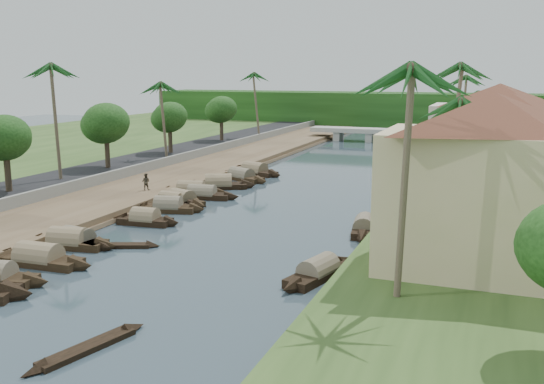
% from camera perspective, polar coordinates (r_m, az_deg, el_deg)
% --- Properties ---
extents(ground, '(220.00, 220.00, 0.00)m').
position_cam_1_polar(ground, '(44.54, -5.98, -5.15)').
color(ground, '#32424C').
rests_on(ground, ground).
extents(left_bank, '(10.00, 180.00, 0.80)m').
position_cam_1_polar(left_bank, '(69.09, -10.43, 0.94)').
color(left_bank, brown).
rests_on(left_bank, ground).
extents(right_bank, '(16.00, 180.00, 1.20)m').
position_cam_1_polar(right_bank, '(59.31, 19.94, -1.05)').
color(right_bank, '#2B451B').
rests_on(right_bank, ground).
extents(road, '(8.00, 180.00, 1.40)m').
position_cam_1_polar(road, '(73.76, -16.11, 1.56)').
color(road, black).
rests_on(road, ground).
extents(retaining_wall, '(0.40, 180.00, 1.10)m').
position_cam_1_polar(retaining_wall, '(71.18, -13.36, 1.89)').
color(retaining_wall, gray).
rests_on(retaining_wall, left_bank).
extents(treeline, '(120.00, 14.00, 8.00)m').
position_cam_1_polar(treeline, '(139.72, 12.84, 7.44)').
color(treeline, black).
rests_on(treeline, ground).
extents(bridge, '(28.00, 4.00, 2.40)m').
position_cam_1_polar(bridge, '(112.32, 10.76, 5.50)').
color(bridge, '#A1A096').
rests_on(bridge, ground).
extents(building_near, '(14.85, 14.85, 10.20)m').
position_cam_1_polar(building_near, '(36.62, 19.85, 0.93)').
color(building_near, beige).
rests_on(building_near, right_bank).
extents(building_mid, '(14.11, 14.11, 9.70)m').
position_cam_1_polar(building_mid, '(52.50, 21.29, 3.48)').
color(building_mid, '#DBA79B').
rests_on(building_mid, right_bank).
extents(building_far, '(15.59, 15.59, 10.20)m').
position_cam_1_polar(building_far, '(66.39, 20.41, 5.23)').
color(building_far, beige).
rests_on(building_far, right_bank).
extents(building_distant, '(12.62, 12.62, 9.20)m').
position_cam_1_polar(building_distant, '(86.36, 21.21, 6.06)').
color(building_distant, beige).
rests_on(building_distant, right_bank).
extents(sampan_2, '(8.43, 2.12, 2.21)m').
position_cam_1_polar(sampan_2, '(42.97, -21.09, -5.89)').
color(sampan_2, black).
rests_on(sampan_2, ground).
extents(sampan_3, '(7.06, 2.64, 1.91)m').
position_cam_1_polar(sampan_3, '(46.78, -17.84, -4.32)').
color(sampan_3, black).
rests_on(sampan_3, ground).
extents(sampan_4, '(7.87, 2.85, 2.20)m').
position_cam_1_polar(sampan_4, '(46.41, -18.60, -4.48)').
color(sampan_4, black).
rests_on(sampan_4, ground).
extents(sampan_5, '(6.39, 2.08, 2.04)m').
position_cam_1_polar(sampan_5, '(51.69, -11.84, -2.56)').
color(sampan_5, black).
rests_on(sampan_5, ground).
extents(sampan_6, '(7.18, 3.14, 2.11)m').
position_cam_1_polar(sampan_6, '(55.95, -9.73, -1.43)').
color(sampan_6, black).
rests_on(sampan_6, ground).
extents(sampan_7, '(6.90, 2.25, 1.86)m').
position_cam_1_polar(sampan_7, '(58.51, -9.42, -0.87)').
color(sampan_7, black).
rests_on(sampan_7, ground).
extents(sampan_8, '(7.01, 4.08, 2.15)m').
position_cam_1_polar(sampan_8, '(58.69, -8.49, -0.80)').
color(sampan_8, black).
rests_on(sampan_8, ground).
extents(sampan_9, '(8.12, 2.72, 2.04)m').
position_cam_1_polar(sampan_9, '(61.29, -6.61, -0.24)').
color(sampan_9, black).
rests_on(sampan_9, ground).
extents(sampan_10, '(8.12, 3.49, 2.20)m').
position_cam_1_polar(sampan_10, '(63.21, -7.63, 0.09)').
color(sampan_10, black).
rests_on(sampan_10, ground).
extents(sampan_11, '(8.47, 5.50, 2.42)m').
position_cam_1_polar(sampan_11, '(66.43, -5.08, 0.69)').
color(sampan_11, black).
rests_on(sampan_11, ground).
extents(sampan_12, '(8.66, 5.16, 2.11)m').
position_cam_1_polar(sampan_12, '(71.52, -2.91, 1.46)').
color(sampan_12, black).
rests_on(sampan_12, ground).
extents(sampan_13, '(8.66, 4.39, 2.32)m').
position_cam_1_polar(sampan_13, '(75.30, -1.66, 1.97)').
color(sampan_13, black).
rests_on(sampan_13, ground).
extents(sampan_14, '(3.41, 8.00, 1.95)m').
position_cam_1_polar(sampan_14, '(37.74, 4.38, -7.50)').
color(sampan_14, black).
rests_on(sampan_14, ground).
extents(sampan_15, '(2.55, 7.50, 2.00)m').
position_cam_1_polar(sampan_15, '(48.58, 8.67, -3.33)').
color(sampan_15, black).
rests_on(sampan_15, ground).
extents(sampan_16, '(2.46, 7.85, 1.93)m').
position_cam_1_polar(sampan_16, '(67.09, 11.97, 0.58)').
color(sampan_16, black).
rests_on(sampan_16, ground).
extents(canoe_0, '(2.68, 6.81, 0.90)m').
position_cam_1_polar(canoe_0, '(29.78, -16.97, -13.91)').
color(canoe_0, black).
rests_on(canoe_0, ground).
extents(canoe_1, '(5.44, 2.80, 0.89)m').
position_cam_1_polar(canoe_1, '(45.45, -13.88, -4.96)').
color(canoe_1, black).
rests_on(canoe_1, ground).
extents(canoe_2, '(5.45, 1.84, 0.79)m').
position_cam_1_polar(canoe_2, '(66.25, -4.56, 0.39)').
color(canoe_2, black).
rests_on(canoe_2, ground).
extents(palm_0, '(3.20, 3.20, 13.04)m').
position_cam_1_polar(palm_0, '(30.13, 12.62, 10.75)').
color(palm_0, brown).
rests_on(palm_0, ground).
extents(palm_1, '(3.20, 3.20, 10.87)m').
position_cam_1_polar(palm_1, '(44.46, 16.53, 7.94)').
color(palm_1, brown).
rests_on(palm_1, ground).
extents(palm_2, '(3.20, 3.20, 13.45)m').
position_cam_1_polar(palm_2, '(57.95, 16.73, 11.04)').
color(palm_2, brown).
rests_on(palm_2, ground).
extents(palm_3, '(3.20, 3.20, 10.44)m').
position_cam_1_polar(palm_3, '(75.50, 18.38, 8.67)').
color(palm_3, brown).
rests_on(palm_3, ground).
extents(palm_5, '(3.20, 3.20, 13.34)m').
position_cam_1_polar(palm_5, '(67.05, -19.94, 10.87)').
color(palm_5, brown).
rests_on(palm_5, ground).
extents(palm_6, '(3.20, 3.20, 11.19)m').
position_cam_1_polar(palm_6, '(80.89, -10.18, 9.84)').
color(palm_6, brown).
rests_on(palm_6, ground).
extents(palm_7, '(3.20, 3.20, 12.20)m').
position_cam_1_polar(palm_7, '(93.22, 17.71, 10.12)').
color(palm_7, brown).
rests_on(palm_7, ground).
extents(palm_8, '(3.20, 3.20, 12.38)m').
position_cam_1_polar(palm_8, '(106.14, -1.35, 10.92)').
color(palm_8, brown).
rests_on(palm_8, ground).
extents(tree_2, '(4.80, 4.80, 7.04)m').
position_cam_1_polar(tree_2, '(62.04, -23.85, 4.59)').
color(tree_2, '#4C3C2B').
rests_on(tree_2, ground).
extents(tree_3, '(5.34, 5.34, 7.40)m').
position_cam_1_polar(tree_3, '(73.91, -15.37, 6.18)').
color(tree_3, '#4C3C2B').
rests_on(tree_3, ground).
extents(tree_4, '(4.73, 4.73, 6.86)m').
position_cam_1_polar(tree_4, '(86.17, -9.62, 6.88)').
color(tree_4, '#4C3C2B').
rests_on(tree_4, ground).
extents(tree_5, '(4.87, 4.87, 7.04)m').
position_cam_1_polar(tree_5, '(100.92, -4.80, 7.68)').
color(tree_5, '#4C3C2B').
rests_on(tree_5, ground).
extents(person_far, '(0.95, 0.82, 1.71)m').
position_cam_1_polar(person_far, '(62.37, -11.79, 0.96)').
color(person_far, '#3A3528').
rests_on(person_far, left_bank).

